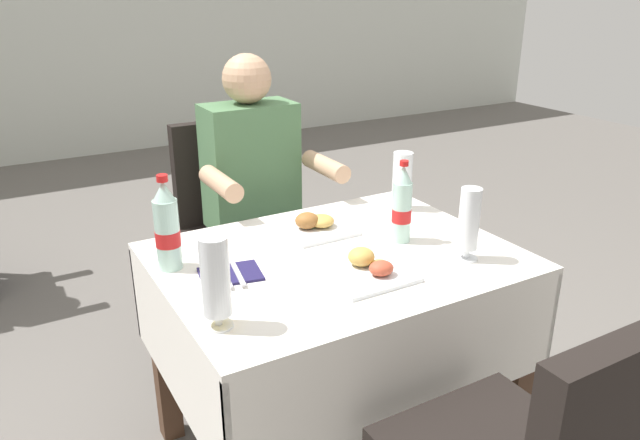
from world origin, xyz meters
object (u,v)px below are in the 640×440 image
Objects in this scene: chair_far_diner_seat at (238,225)px; beer_glass_left at (469,225)px; napkin_cutlery_set at (230,274)px; main_dining_table at (336,306)px; plate_far_diner at (314,224)px; beer_glass_right at (216,281)px; cola_bottle_primary at (402,206)px; beer_glass_middle at (402,180)px; seated_diner_far at (257,195)px; plate_near_camera at (367,268)px; cola_bottle_secondary at (167,228)px.

chair_far_diner_seat is 1.10m from beer_glass_left.
napkin_cutlery_set is at bearing -113.46° from chair_far_diner_seat.
main_dining_table is at bearing -5.28° from napkin_cutlery_set.
plate_far_diner is 0.66m from beer_glass_right.
chair_far_diner_seat is at bearing 106.25° from cola_bottle_primary.
cola_bottle_primary is at bearing -73.75° from chair_far_diner_seat.
beer_glass_right is at bearing -153.18° from beer_glass_middle.
cola_bottle_primary reaches higher than plate_far_diner.
chair_far_diner_seat is 4.34× the size of beer_glass_left.
beer_glass_right is (-0.51, -0.90, 0.15)m from seated_diner_far.
plate_far_diner is at bearing 123.99° from beer_glass_left.
chair_far_diner_seat is 4.13× the size of beer_glass_right.
beer_glass_left is at bearing -11.80° from plate_near_camera.
seated_diner_far is (0.05, 0.69, 0.15)m from main_dining_table.
napkin_cutlery_set is (-0.33, 0.03, 0.18)m from main_dining_table.
main_dining_table is at bearing 177.91° from cola_bottle_primary.
napkin_cutlery_set is at bearing 176.03° from cola_bottle_primary.
plate_far_diner reaches higher than napkin_cutlery_set.
seated_diner_far is at bearing 45.72° from cola_bottle_secondary.
beer_glass_middle is at bearing -53.70° from chair_far_diner_seat.
beer_glass_middle reaches higher than plate_far_diner.
beer_glass_right is (-0.46, -0.21, 0.30)m from main_dining_table.
plate_near_camera is 0.58m from cola_bottle_secondary.
plate_far_diner reaches higher than main_dining_table.
plate_near_camera is at bearing -28.40° from napkin_cutlery_set.
cola_bottle_primary reaches higher than plate_near_camera.
chair_far_diner_seat reaches higher than plate_far_diner.
beer_glass_middle is at bearing 26.82° from beer_glass_right.
beer_glass_right is at bearing -140.24° from plate_far_diner.
seated_diner_far is 5.37× the size of beer_glass_right.
plate_far_diner is 0.83× the size of cola_bottle_primary.
plate_near_camera is (0.01, -0.15, 0.20)m from main_dining_table.
main_dining_table is 0.80m from chair_far_diner_seat.
plate_far_diner is at bearing -175.59° from beer_glass_middle.
seated_diner_far is at bearing 88.73° from plate_far_diner.
beer_glass_left is at bearing -0.45° from beer_glass_right.
cola_bottle_secondary is at bearing 166.16° from cola_bottle_primary.
beer_glass_left is at bearing -56.01° from plate_far_diner.
napkin_cutlery_set is (0.13, 0.24, -0.12)m from beer_glass_right.
plate_near_camera is at bearing -94.61° from plate_far_diner.
napkin_cutlery_set is at bearing 151.60° from plate_near_camera.
chair_far_diner_seat is 1.15m from beer_glass_right.
seated_diner_far is at bearing 106.73° from beer_glass_left.
seated_diner_far is 5.31× the size of plate_near_camera.
beer_glass_middle is 0.98m from beer_glass_right.
plate_near_camera reaches higher than napkin_cutlery_set.
chair_far_diner_seat is at bearing 107.50° from beer_glass_left.
plate_far_diner is at bearing -86.45° from chair_far_diner_seat.
beer_glass_middle is (0.41, 0.38, 0.09)m from plate_near_camera.
cola_bottle_secondary reaches higher than plate_far_diner.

